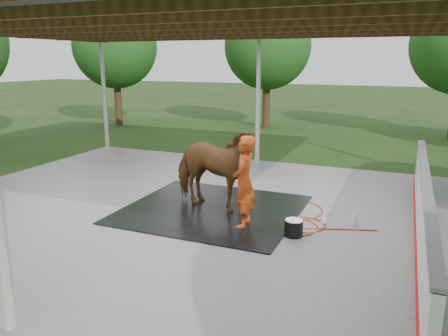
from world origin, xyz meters
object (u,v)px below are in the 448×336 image
at_px(dasher_board, 422,212).
at_px(horse, 212,168).
at_px(handler, 244,182).
at_px(wash_bucket, 294,228).

distance_m(dasher_board, horse, 4.10).
height_order(handler, wash_bucket, handler).
bearing_deg(handler, wash_bucket, 79.15).
relative_size(horse, wash_bucket, 6.24).
xyz_separation_m(dasher_board, horse, (-4.08, 0.12, 0.38)).
distance_m(handler, wash_bucket, 1.25).
xyz_separation_m(dasher_board, handler, (-3.14, -0.51, 0.35)).
distance_m(horse, handler, 1.14).
bearing_deg(dasher_board, handler, -170.68).
xyz_separation_m(dasher_board, wash_bucket, (-2.12, -0.62, -0.38)).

